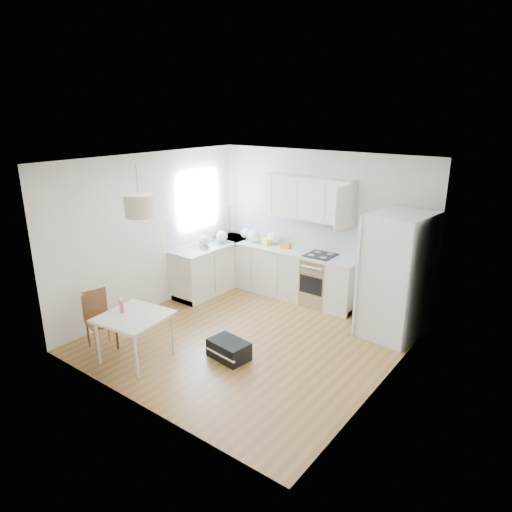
{
  "coord_description": "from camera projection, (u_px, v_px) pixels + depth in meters",
  "views": [
    {
      "loc": [
        3.87,
        -4.98,
        3.37
      ],
      "look_at": [
        -0.17,
        0.4,
        1.2
      ],
      "focal_mm": 32.0,
      "sensor_mm": 36.0,
      "label": 1
    }
  ],
  "objects": [
    {
      "name": "counter_left",
      "position": [
        213.0,
        245.0,
        8.7
      ],
      "size": [
        0.64,
        1.82,
        0.04
      ],
      "primitive_type": "cube",
      "color": "silver",
      "rests_on": "cabinets_left"
    },
    {
      "name": "snack_red",
      "position": [
        251.0,
        238.0,
        8.92
      ],
      "size": [
        0.18,
        0.15,
        0.1
      ],
      "primitive_type": "cube",
      "rotation": [
        0.0,
        0.0,
        0.4
      ],
      "color": "red",
      "rests_on": "counter_back"
    },
    {
      "name": "ceiling",
      "position": [
        248.0,
        161.0,
        6.21
      ],
      "size": [
        4.2,
        4.2,
        0.0
      ],
      "primitive_type": "plane",
      "rotation": [
        3.14,
        0.0,
        0.0
      ],
      "color": "white",
      "rests_on": "wall_back"
    },
    {
      "name": "grocery_bag_e",
      "position": [
        204.0,
        240.0,
        8.56
      ],
      "size": [
        0.24,
        0.2,
        0.21
      ],
      "primitive_type": "ellipsoid",
      "color": "white",
      "rests_on": "counter_left"
    },
    {
      "name": "counter_back",
      "position": [
        283.0,
        249.0,
        8.47
      ],
      "size": [
        3.02,
        0.64,
        0.04
      ],
      "primitive_type": "cube",
      "color": "silver",
      "rests_on": "cabinets_back"
    },
    {
      "name": "pendant_lamp",
      "position": [
        139.0,
        206.0,
        5.88
      ],
      "size": [
        0.39,
        0.39,
        0.29
      ],
      "primitive_type": "cylinder",
      "rotation": [
        0.0,
        0.0,
        0.06
      ],
      "color": "beige",
      "rests_on": "ceiling"
    },
    {
      "name": "backsplash_left",
      "position": [
        201.0,
        227.0,
        8.78
      ],
      "size": [
        0.01,
        1.8,
        0.58
      ],
      "primitive_type": "cube",
      "color": "silver",
      "rests_on": "wall_left"
    },
    {
      "name": "floor",
      "position": [
        249.0,
        338.0,
        7.04
      ],
      "size": [
        4.2,
        4.2,
        0.0
      ],
      "primitive_type": "plane",
      "color": "brown",
      "rests_on": "ground"
    },
    {
      "name": "grocery_bag_c",
      "position": [
        274.0,
        238.0,
        8.67
      ],
      "size": [
        0.26,
        0.22,
        0.24
      ],
      "primitive_type": "ellipsoid",
      "color": "white",
      "rests_on": "counter_back"
    },
    {
      "name": "cabinets_left",
      "position": [
        214.0,
        268.0,
        8.85
      ],
      "size": [
        0.6,
        1.8,
        0.88
      ],
      "primitive_type": "cube",
      "color": "silver",
      "rests_on": "floor"
    },
    {
      "name": "range_oven",
      "position": [
        319.0,
        281.0,
        8.16
      ],
      "size": [
        0.5,
        0.61,
        0.88
      ],
      "primitive_type": null,
      "color": "silver",
      "rests_on": "floor"
    },
    {
      "name": "upper_cabinets",
      "position": [
        309.0,
        198.0,
        8.02
      ],
      "size": [
        1.7,
        0.32,
        0.75
      ],
      "primitive_type": "cube",
      "color": "silver",
      "rests_on": "wall_back"
    },
    {
      "name": "snack_yellow",
      "position": [
        267.0,
        242.0,
        8.63
      ],
      "size": [
        0.2,
        0.16,
        0.12
      ],
      "primitive_type": "cube",
      "rotation": [
        0.0,
        0.0,
        -0.4
      ],
      "color": "yellow",
      "rests_on": "counter_back"
    },
    {
      "name": "gym_bag",
      "position": [
        229.0,
        349.0,
        6.45
      ],
      "size": [
        0.61,
        0.44,
        0.26
      ],
      "primitive_type": "cube",
      "rotation": [
        0.0,
        0.0,
        -0.13
      ],
      "color": "black",
      "rests_on": "floor"
    },
    {
      "name": "grocery_bag_a",
      "position": [
        246.0,
        233.0,
        9.05
      ],
      "size": [
        0.23,
        0.19,
        0.21
      ],
      "primitive_type": "ellipsoid",
      "color": "white",
      "rests_on": "counter_back"
    },
    {
      "name": "sink",
      "position": [
        211.0,
        245.0,
        8.66
      ],
      "size": [
        0.5,
        0.8,
        0.16
      ],
      "primitive_type": null,
      "color": "silver",
      "rests_on": "counter_left"
    },
    {
      "name": "snack_orange",
      "position": [
        286.0,
        246.0,
        8.38
      ],
      "size": [
        0.17,
        0.11,
        0.12
      ],
      "primitive_type": "cube",
      "rotation": [
        0.0,
        0.0,
        0.04
      ],
      "color": "#CC5512",
      "rests_on": "counter_back"
    },
    {
      "name": "wall_right",
      "position": [
        388.0,
        287.0,
        5.42
      ],
      "size": [
        0.0,
        4.2,
        4.2
      ],
      "primitive_type": "plane",
      "rotation": [
        1.57,
        0.0,
        -1.57
      ],
      "color": "silver",
      "rests_on": "floor"
    },
    {
      "name": "grocery_bag_d",
      "position": [
        222.0,
        236.0,
        8.84
      ],
      "size": [
        0.24,
        0.2,
        0.21
      ],
      "primitive_type": "ellipsoid",
      "color": "white",
      "rests_on": "counter_back"
    },
    {
      "name": "cabinets_back",
      "position": [
        282.0,
        272.0,
        8.62
      ],
      "size": [
        3.0,
        0.6,
        0.88
      ],
      "primitive_type": "cube",
      "color": "silver",
      "rests_on": "floor"
    },
    {
      "name": "refrigerator",
      "position": [
        398.0,
        276.0,
        6.9
      ],
      "size": [
        1.02,
        1.07,
        1.94
      ],
      "primitive_type": null,
      "rotation": [
        0.0,
        0.0,
        -0.11
      ],
      "color": "silver",
      "rests_on": "floor"
    },
    {
      "name": "window_glassblock",
      "position": [
        198.0,
        200.0,
        8.57
      ],
      "size": [
        0.02,
        1.0,
        1.0
      ],
      "primitive_type": "cube",
      "color": "#BFE0F9",
      "rests_on": "wall_left"
    },
    {
      "name": "grocery_bag_b",
      "position": [
        254.0,
        236.0,
        8.77
      ],
      "size": [
        0.27,
        0.23,
        0.24
      ],
      "primitive_type": "ellipsoid",
      "color": "white",
      "rests_on": "counter_back"
    },
    {
      "name": "dining_table",
      "position": [
        134.0,
        320.0,
        6.28
      ],
      "size": [
        0.95,
        0.95,
        0.67
      ],
      "rotation": [
        0.0,
        0.0,
        0.12
      ],
      "color": "beige",
      "rests_on": "floor"
    },
    {
      "name": "drink_bottle",
      "position": [
        122.0,
        305.0,
        6.31
      ],
      "size": [
        0.07,
        0.07,
        0.22
      ],
      "primitive_type": "cylinder",
      "rotation": [
        0.0,
        0.0,
        -0.16
      ],
      "color": "#DC3D7C",
      "rests_on": "dining_table"
    },
    {
      "name": "backsplash_back",
      "position": [
        292.0,
        229.0,
        8.6
      ],
      "size": [
        3.0,
        0.01,
        0.58
      ],
      "primitive_type": "cube",
      "color": "silver",
      "rests_on": "wall_back"
    },
    {
      "name": "wall_left",
      "position": [
        152.0,
        233.0,
        7.82
      ],
      "size": [
        0.0,
        4.2,
        4.2
      ],
      "primitive_type": "plane",
      "rotation": [
        1.57,
        0.0,
        1.57
      ],
      "color": "silver",
      "rests_on": "floor"
    },
    {
      "name": "dining_chair",
      "position": [
        101.0,
        321.0,
        6.63
      ],
      "size": [
        0.44,
        0.44,
        0.86
      ],
      "primitive_type": null,
      "rotation": [
        0.0,
        0.0,
        -0.23
      ],
      "color": "#4D2917",
      "rests_on": "floor"
    },
    {
      "name": "wall_back",
      "position": [
        320.0,
        227.0,
        8.22
      ],
      "size": [
        4.2,
        0.0,
        4.2
      ],
      "primitive_type": "plane",
      "rotation": [
        1.57,
        0.0,
        0.0
      ],
      "color": "silver",
      "rests_on": "floor"
    }
  ]
}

